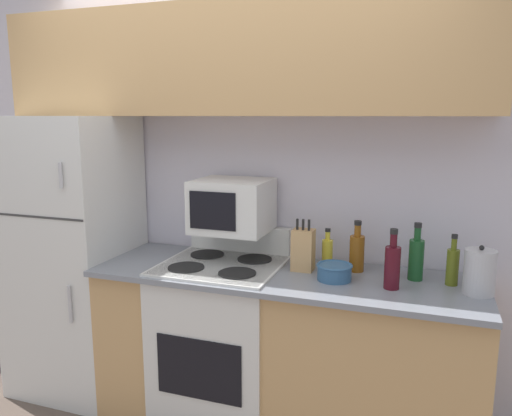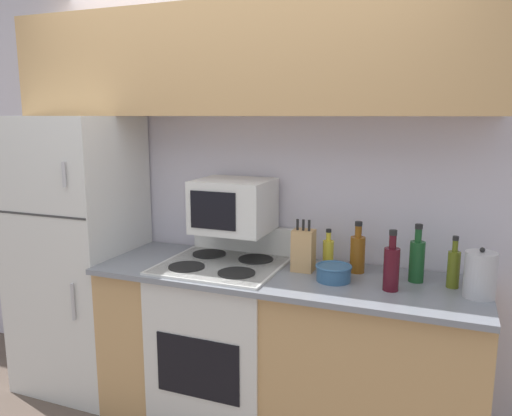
{
  "view_description": "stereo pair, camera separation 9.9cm",
  "coord_description": "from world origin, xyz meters",
  "px_view_note": "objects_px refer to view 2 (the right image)",
  "views": [
    {
      "loc": [
        1.07,
        -2.18,
        1.75
      ],
      "look_at": [
        0.2,
        0.28,
        1.26
      ],
      "focal_mm": 35.0,
      "sensor_mm": 36.0,
      "label": 1
    },
    {
      "loc": [
        1.16,
        -2.15,
        1.75
      ],
      "look_at": [
        0.2,
        0.28,
        1.26
      ],
      "focal_mm": 35.0,
      "sensor_mm": 36.0,
      "label": 2
    }
  ],
  "objects_px": {
    "microwave": "(234,205)",
    "bottle_olive_oil": "(454,267)",
    "knife_block": "(303,250)",
    "refrigerator": "(79,254)",
    "bottle_cooking_spray": "(328,253)",
    "bottle_wine_green": "(417,259)",
    "bowl": "(334,272)",
    "bottle_wine_red": "(391,267)",
    "stove": "(223,338)",
    "bottle_vinegar": "(392,263)",
    "bottle_whiskey": "(358,253)",
    "kettle": "(480,275)"
  },
  "relations": [
    {
      "from": "microwave",
      "to": "bottle_olive_oil",
      "type": "bearing_deg",
      "value": -1.32
    },
    {
      "from": "knife_block",
      "to": "refrigerator",
      "type": "bearing_deg",
      "value": -177.22
    },
    {
      "from": "bottle_cooking_spray",
      "to": "bottle_wine_green",
      "type": "bearing_deg",
      "value": -8.17
    },
    {
      "from": "refrigerator",
      "to": "microwave",
      "type": "height_order",
      "value": "refrigerator"
    },
    {
      "from": "bowl",
      "to": "bottle_wine_red",
      "type": "bearing_deg",
      "value": -7.22
    },
    {
      "from": "bottle_wine_green",
      "to": "stove",
      "type": "bearing_deg",
      "value": -173.56
    },
    {
      "from": "bowl",
      "to": "bottle_wine_green",
      "type": "relative_size",
      "value": 0.62
    },
    {
      "from": "bottle_wine_red",
      "to": "knife_block",
      "type": "bearing_deg",
      "value": 163.32
    },
    {
      "from": "bottle_vinegar",
      "to": "bottle_whiskey",
      "type": "bearing_deg",
      "value": 159.87
    },
    {
      "from": "bottle_wine_green",
      "to": "bottle_olive_oil",
      "type": "bearing_deg",
      "value": -8.38
    },
    {
      "from": "microwave",
      "to": "bottle_wine_red",
      "type": "distance_m",
      "value": 0.95
    },
    {
      "from": "bottle_olive_oil",
      "to": "kettle",
      "type": "height_order",
      "value": "bottle_olive_oil"
    },
    {
      "from": "bottle_olive_oil",
      "to": "bottle_wine_green",
      "type": "height_order",
      "value": "bottle_wine_green"
    },
    {
      "from": "refrigerator",
      "to": "stove",
      "type": "height_order",
      "value": "refrigerator"
    },
    {
      "from": "bowl",
      "to": "bottle_cooking_spray",
      "type": "xyz_separation_m",
      "value": [
        -0.08,
        0.21,
        0.04
      ]
    },
    {
      "from": "microwave",
      "to": "bottle_cooking_spray",
      "type": "distance_m",
      "value": 0.6
    },
    {
      "from": "bottle_olive_oil",
      "to": "bottle_vinegar",
      "type": "xyz_separation_m",
      "value": [
        -0.29,
        -0.0,
        -0.01
      ]
    },
    {
      "from": "bottle_olive_oil",
      "to": "bottle_wine_green",
      "type": "distance_m",
      "value": 0.18
    },
    {
      "from": "bottle_vinegar",
      "to": "knife_block",
      "type": "bearing_deg",
      "value": -178.81
    },
    {
      "from": "kettle",
      "to": "bottle_olive_oil",
      "type": "bearing_deg",
      "value": 139.33
    },
    {
      "from": "bottle_olive_oil",
      "to": "bottle_cooking_spray",
      "type": "bearing_deg",
      "value": 171.78
    },
    {
      "from": "stove",
      "to": "bowl",
      "type": "bearing_deg",
      "value": -2.36
    },
    {
      "from": "bottle_wine_red",
      "to": "refrigerator",
      "type": "bearing_deg",
      "value": 177.87
    },
    {
      "from": "stove",
      "to": "knife_block",
      "type": "distance_m",
      "value": 0.72
    },
    {
      "from": "bottle_whiskey",
      "to": "bottle_wine_green",
      "type": "xyz_separation_m",
      "value": [
        0.31,
        -0.04,
        0.01
      ]
    },
    {
      "from": "bottle_whiskey",
      "to": "bottle_olive_oil",
      "type": "height_order",
      "value": "bottle_whiskey"
    },
    {
      "from": "bottle_wine_green",
      "to": "bottle_vinegar",
      "type": "xyz_separation_m",
      "value": [
        -0.12,
        -0.03,
        -0.02
      ]
    },
    {
      "from": "stove",
      "to": "bowl",
      "type": "height_order",
      "value": "stove"
    },
    {
      "from": "stove",
      "to": "bottle_whiskey",
      "type": "height_order",
      "value": "bottle_whiskey"
    },
    {
      "from": "refrigerator",
      "to": "bowl",
      "type": "height_order",
      "value": "refrigerator"
    },
    {
      "from": "knife_block",
      "to": "kettle",
      "type": "distance_m",
      "value": 0.88
    },
    {
      "from": "refrigerator",
      "to": "microwave",
      "type": "xyz_separation_m",
      "value": [
        1.05,
        0.11,
        0.37
      ]
    },
    {
      "from": "bowl",
      "to": "kettle",
      "type": "xyz_separation_m",
      "value": [
        0.68,
        0.02,
        0.06
      ]
    },
    {
      "from": "bottle_cooking_spray",
      "to": "kettle",
      "type": "relative_size",
      "value": 0.92
    },
    {
      "from": "bottle_whiskey",
      "to": "stove",
      "type": "bearing_deg",
      "value": -167.56
    },
    {
      "from": "refrigerator",
      "to": "bottle_wine_green",
      "type": "relative_size",
      "value": 5.82
    },
    {
      "from": "stove",
      "to": "kettle",
      "type": "height_order",
      "value": "kettle"
    },
    {
      "from": "stove",
      "to": "knife_block",
      "type": "bearing_deg",
      "value": 10.25
    },
    {
      "from": "bottle_wine_red",
      "to": "bottle_vinegar",
      "type": "distance_m",
      "value": 0.16
    },
    {
      "from": "stove",
      "to": "bottle_wine_green",
      "type": "height_order",
      "value": "bottle_wine_green"
    },
    {
      "from": "bottle_cooking_spray",
      "to": "bottle_vinegar",
      "type": "distance_m",
      "value": 0.37
    },
    {
      "from": "refrigerator",
      "to": "microwave",
      "type": "relative_size",
      "value": 4.15
    },
    {
      "from": "bottle_wine_red",
      "to": "bottle_wine_green",
      "type": "relative_size",
      "value": 1.0
    },
    {
      "from": "bottle_cooking_spray",
      "to": "stove",
      "type": "bearing_deg",
      "value": -161.79
    },
    {
      "from": "microwave",
      "to": "bottle_vinegar",
      "type": "relative_size",
      "value": 1.75
    },
    {
      "from": "microwave",
      "to": "knife_block",
      "type": "bearing_deg",
      "value": -4.98
    },
    {
      "from": "bottle_wine_green",
      "to": "bottle_wine_red",
      "type": "bearing_deg",
      "value": -120.25
    },
    {
      "from": "microwave",
      "to": "bowl",
      "type": "xyz_separation_m",
      "value": [
        0.62,
        -0.15,
        -0.28
      ]
    },
    {
      "from": "bottle_whiskey",
      "to": "kettle",
      "type": "distance_m",
      "value": 0.62
    },
    {
      "from": "knife_block",
      "to": "bottle_wine_red",
      "type": "xyz_separation_m",
      "value": [
        0.48,
        -0.14,
        0.0
      ]
    }
  ]
}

